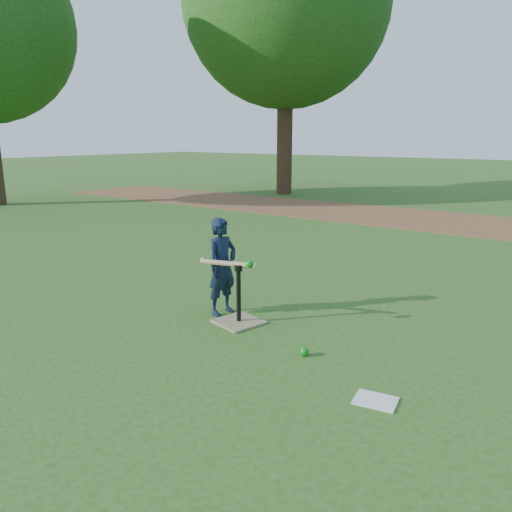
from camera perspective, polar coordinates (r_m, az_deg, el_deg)
The scene contains 8 objects.
ground at distance 5.31m, azimuth -1.53°, elevation -7.14°, with size 80.00×80.00×0.00m, color #285116.
dirt_strip at distance 11.97m, azimuth 21.05°, elevation 3.68°, with size 24.00×3.00×0.01m, color brown.
child at distance 5.32m, azimuth -3.89°, elevation -1.21°, with size 0.38×0.25×1.05m, color black.
wiffle_ball_ground at distance 4.46m, azimuth 5.55°, elevation -10.83°, with size 0.08×0.08×0.08m, color #0C8D11.
clipboard at distance 3.87m, azimuth 13.50°, elevation -15.77°, with size 0.30×0.23×0.01m, color silver.
batting_tee at distance 5.16m, azimuth -1.98°, elevation -6.47°, with size 0.52×0.52×0.61m.
swing_action at distance 5.03m, azimuth -3.04°, elevation -0.84°, with size 0.69×0.23×0.13m.
tree_left at distance 17.07m, azimuth 3.49°, elevation 27.08°, with size 6.40×6.40×9.08m.
Camera 1 is at (3.05, -3.92, 1.88)m, focal length 35.00 mm.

